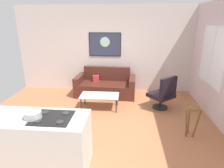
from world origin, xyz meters
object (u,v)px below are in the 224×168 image
(armchair, at_px, (163,94))
(wall_painting, at_px, (105,44))
(couch, at_px, (106,86))
(mixing_bowl, at_px, (33,115))
(bar_stool, at_px, (192,114))
(coffee_table, at_px, (100,96))

(armchair, relative_size, wall_painting, 0.89)
(couch, bearing_deg, mixing_bowl, -102.19)
(mixing_bowl, bearing_deg, armchair, 45.10)
(couch, distance_m, bar_stool, 2.98)
(couch, xyz_separation_m, armchair, (1.67, -0.93, 0.16))
(couch, bearing_deg, armchair, -29.04)
(couch, relative_size, mixing_bowl, 7.50)
(mixing_bowl, height_order, wall_painting, wall_painting)
(coffee_table, xyz_separation_m, wall_painting, (-0.02, 1.54, 1.21))
(bar_stool, xyz_separation_m, wall_painting, (-2.10, 2.70, 1.07))
(armchair, height_order, mixing_bowl, mixing_bowl)
(coffee_table, relative_size, wall_painting, 0.99)
(mixing_bowl, bearing_deg, bar_stool, 22.78)
(coffee_table, distance_m, armchair, 1.73)
(bar_stool, height_order, wall_painting, wall_painting)
(coffee_table, distance_m, bar_stool, 2.38)
(couch, bearing_deg, coffee_table, -92.66)
(couch, relative_size, bar_stool, 2.88)
(coffee_table, bearing_deg, mixing_bowl, -106.21)
(coffee_table, height_order, mixing_bowl, mixing_bowl)
(mixing_bowl, bearing_deg, coffee_table, 73.79)
(coffee_table, height_order, bar_stool, bar_stool)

